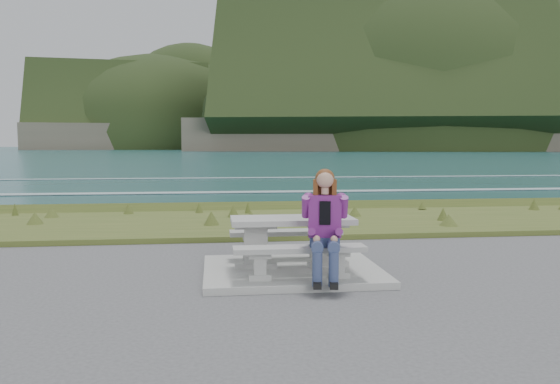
{
  "coord_description": "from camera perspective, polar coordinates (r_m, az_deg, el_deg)",
  "views": [
    {
      "loc": [
        -1.15,
        -7.88,
        1.92
      ],
      "look_at": [
        -0.04,
        1.2,
        1.12
      ],
      "focal_mm": 35.0,
      "sensor_mm": 36.0,
      "label": 1
    }
  ],
  "objects": [
    {
      "name": "seated_woman",
      "position": [
        7.3,
        4.71,
        -5.05
      ],
      "size": [
        0.54,
        0.82,
        1.5
      ],
      "rotation": [
        0.0,
        0.0,
        -0.17
      ],
      "color": "navy",
      "rests_on": "concrete_slab"
    },
    {
      "name": "shore_drop",
      "position": [
        15.94,
        -2.8,
        -1.94
      ],
      "size": [
        160.0,
        0.8,
        2.2
      ],
      "primitive_type": "cube",
      "color": "brown",
      "rests_on": "ground"
    },
    {
      "name": "concrete_slab",
      "position": [
        8.18,
        1.28,
        -8.24
      ],
      "size": [
        2.6,
        2.1,
        0.1
      ],
      "primitive_type": "cube",
      "color": "#AEAFA9",
      "rests_on": "ground"
    },
    {
      "name": "bench_seaward",
      "position": [
        8.78,
        0.63,
        -4.66
      ],
      "size": [
        1.8,
        0.35,
        0.45
      ],
      "color": "#AEAFA9",
      "rests_on": "concrete_slab"
    },
    {
      "name": "grass_verge",
      "position": [
        13.08,
        -1.87,
        -3.46
      ],
      "size": [
        160.0,
        4.5,
        0.22
      ],
      "primitive_type": "cube",
      "color": "#3A531F",
      "rests_on": "ground"
    },
    {
      "name": "headland_range",
      "position": [
        449.19,
        18.36,
        5.77
      ],
      "size": [
        729.83,
        363.95,
        193.19
      ],
      "color": "brown",
      "rests_on": "ground"
    },
    {
      "name": "bench_landward",
      "position": [
        7.42,
        2.07,
        -6.46
      ],
      "size": [
        1.8,
        0.35,
        0.45
      ],
      "color": "#AEAFA9",
      "rests_on": "concrete_slab"
    },
    {
      "name": "picnic_table",
      "position": [
        8.06,
        1.29,
        -3.85
      ],
      "size": [
        1.8,
        0.75,
        0.75
      ],
      "color": "#AEAFA9",
      "rests_on": "concrete_slab"
    },
    {
      "name": "ocean",
      "position": [
        33.2,
        -4.95,
        -1.35
      ],
      "size": [
        1600.0,
        1600.0,
        0.09
      ],
      "color": "#1D4F53",
      "rests_on": "ground"
    }
  ]
}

